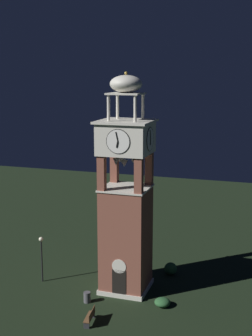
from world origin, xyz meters
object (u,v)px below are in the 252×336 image
object	(u,v)px
trash_bin	(87,297)
lamp_post	(41,251)
clock_tower	(126,207)
park_bench	(90,317)

from	to	relation	value
trash_bin	lamp_post	bearing A→B (deg)	155.61
clock_tower	trash_bin	distance (m)	7.27
clock_tower	park_bench	xyz separation A→B (m)	(-0.70, -5.75, -6.18)
lamp_post	trash_bin	distance (m)	5.76
clock_tower	park_bench	distance (m)	8.47
clock_tower	trash_bin	bearing A→B (deg)	-123.72
park_bench	trash_bin	bearing A→B (deg)	116.43
clock_tower	trash_bin	world-z (taller)	clock_tower
park_bench	trash_bin	xyz separation A→B (m)	(-1.34, 2.69, -0.08)
trash_bin	clock_tower	bearing A→B (deg)	56.28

